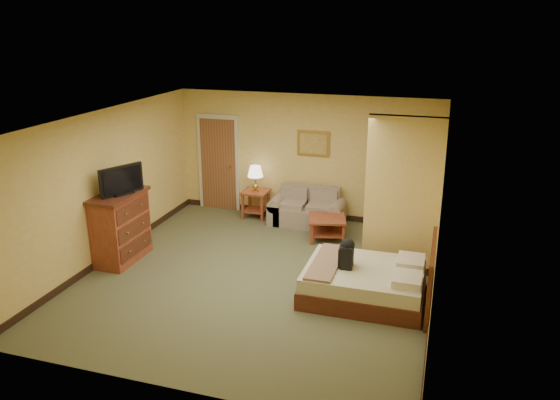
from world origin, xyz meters
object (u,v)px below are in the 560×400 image
at_px(coffee_table, 327,224).
at_px(bed, 369,282).
at_px(loveseat, 307,212).
at_px(dresser, 121,227).

xyz_separation_m(coffee_table, bed, (1.11, -2.09, -0.05)).
bearing_deg(loveseat, bed, -58.88).
height_order(coffee_table, dresser, dresser).
height_order(loveseat, bed, bed).
distance_m(coffee_table, dresser, 3.77).
distance_m(loveseat, coffee_table, 0.88).
relative_size(dresser, bed, 0.65).
bearing_deg(bed, loveseat, 121.12).
bearing_deg(bed, coffee_table, 117.96).
xyz_separation_m(dresser, bed, (4.30, -0.11, -0.35)).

